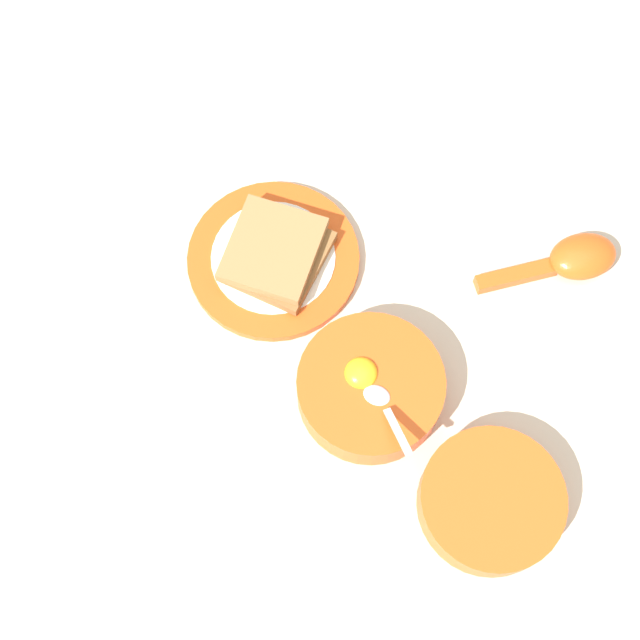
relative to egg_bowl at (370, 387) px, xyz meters
The scene contains 6 objects.
ground_plane 0.06m from the egg_bowl, 137.62° to the right, with size 3.00×3.00×0.00m, color beige.
egg_bowl is the anchor object (origin of this frame).
toast_plate 0.17m from the egg_bowl, 34.10° to the right, with size 0.18×0.18×0.01m.
toast_sandwich 0.17m from the egg_bowl, 34.57° to the right, with size 0.10×0.10×0.02m.
soup_spoon 0.25m from the egg_bowl, 124.46° to the right, with size 0.14×0.12×0.03m.
congee_bowl 0.15m from the egg_bowl, 157.25° to the left, with size 0.13×0.13×0.04m.
Camera 1 is at (-0.01, 0.29, 0.84)m, focal length 50.00 mm.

